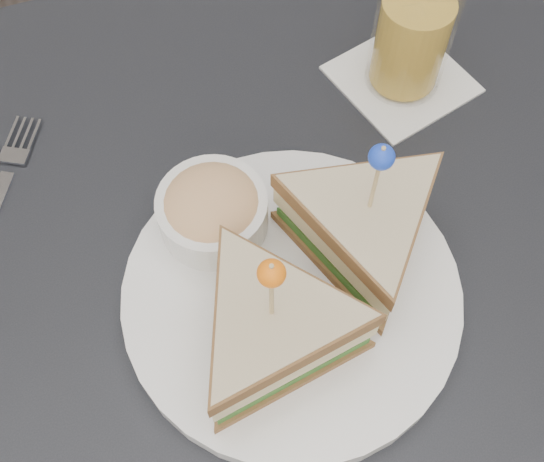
{
  "coord_description": "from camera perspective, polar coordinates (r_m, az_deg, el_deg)",
  "views": [
    {
      "loc": [
        -0.08,
        -0.24,
        1.29
      ],
      "look_at": [
        0.01,
        0.01,
        0.8
      ],
      "focal_mm": 45.0,
      "sensor_mm": 36.0,
      "label": 1
    }
  ],
  "objects": [
    {
      "name": "ground_plane",
      "position": [
        1.32,
        -0.28,
        -17.41
      ],
      "size": [
        3.5,
        3.5,
        0.0
      ],
      "primitive_type": "plane",
      "color": "#3F3833"
    },
    {
      "name": "table",
      "position": [
        0.67,
        -0.53,
        -6.14
      ],
      "size": [
        0.8,
        0.8,
        0.75
      ],
      "color": "black",
      "rests_on": "ground"
    },
    {
      "name": "plate_meal",
      "position": [
        0.55,
        2.52,
        -3.63
      ],
      "size": [
        0.37,
        0.37,
        0.17
      ],
      "rotation": [
        0.0,
        0.0,
        -0.36
      ],
      "color": "white",
      "rests_on": "table"
    },
    {
      "name": "drink_set",
      "position": [
        0.68,
        11.73,
        16.07
      ],
      "size": [
        0.15,
        0.15,
        0.15
      ],
      "rotation": [
        0.0,
        0.0,
        0.26
      ],
      "color": "white",
      "rests_on": "table"
    },
    {
      "name": "cutlery_fork",
      "position": [
        0.68,
        -21.7,
        3.33
      ],
      "size": [
        0.1,
        0.17,
        0.01
      ],
      "rotation": [
        0.0,
        0.0,
        -0.49
      ],
      "color": "silver",
      "rests_on": "table"
    }
  ]
}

